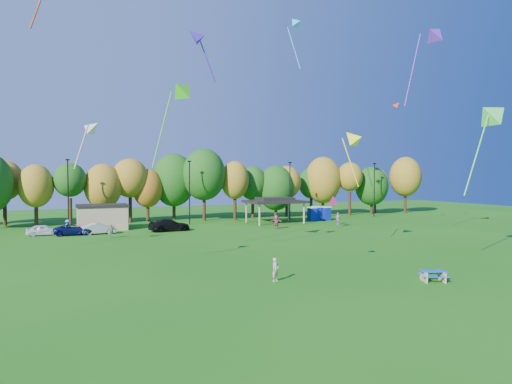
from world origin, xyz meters
name	(u,v)px	position (x,y,z in m)	size (l,w,h in m)	color
ground	(324,291)	(0.00, 0.00, 0.00)	(160.00, 160.00, 0.00)	#19600F
tree_line	(161,183)	(-1.03, 45.51, 5.91)	(93.57, 10.55, 11.15)	black
lamp_posts	(190,190)	(2.00, 40.00, 4.90)	(64.50, 0.25, 9.09)	black
utility_building	(102,217)	(-10.00, 38.00, 1.64)	(6.30, 4.30, 3.25)	tan
pavilion	(275,201)	(14.00, 37.00, 3.23)	(8.20, 6.20, 3.77)	tan
porta_potties	(318,213)	(21.80, 37.75, 1.10)	(3.75, 2.09, 2.18)	#0B1F93
picnic_table	(433,275)	(7.89, -0.61, 0.41)	(2.05, 1.91, 0.71)	tan
kite_flyer	(275,270)	(-1.64, 3.34, 0.77)	(0.56, 0.37, 1.54)	beige
car_a	(44,230)	(-16.70, 34.57, 0.64)	(1.50, 3.73, 1.27)	white
car_b	(99,229)	(-10.67, 33.41, 0.65)	(1.37, 3.93, 1.29)	#ADADB2
car_c	(74,230)	(-13.44, 33.64, 0.62)	(2.07, 4.49, 1.25)	#0C104D
car_d	(169,225)	(-2.35, 33.15, 0.75)	(2.11, 5.18, 1.50)	black
far_person_1	(68,227)	(-14.12, 34.67, 0.87)	(1.12, 0.65, 1.74)	#579AC1
far_person_2	(338,219)	(21.32, 31.56, 0.86)	(0.62, 0.41, 1.71)	#A051AC
far_person_3	(112,231)	(-9.63, 29.13, 0.78)	(0.91, 0.38, 1.56)	#708A54
far_person_4	(276,222)	(11.04, 30.19, 0.91)	(1.69, 0.54, 1.82)	#AB4767
kite_0	(185,90)	(-5.08, 13.58, 13.97)	(4.18, 3.45, 7.65)	#40CB1B
kite_1	(93,128)	(-12.54, 8.60, 10.09)	(2.06, 1.58, 3.43)	silver
kite_3	(397,105)	(25.07, 23.73, 16.00)	(1.45, 1.35, 1.16)	red
kite_4	(333,199)	(4.36, 5.94, 5.13)	(1.19, 1.29, 1.03)	#E10C6E
kite_6	(195,36)	(-4.16, 13.80, 18.52)	(2.85, 1.66, 4.54)	#351B98
kite_7	(294,23)	(12.20, 27.45, 25.92)	(2.24, 3.69, 6.40)	#26AEF5
kite_8	(496,114)	(17.21, 2.57, 11.81)	(4.78, 2.28, 7.89)	#54F059
kite_9	(436,34)	(19.83, 11.75, 20.99)	(5.13, 2.56, 8.64)	#792BE5
kite_12	(351,138)	(10.36, 12.38, 10.44)	(2.52, 3.36, 5.65)	yellow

